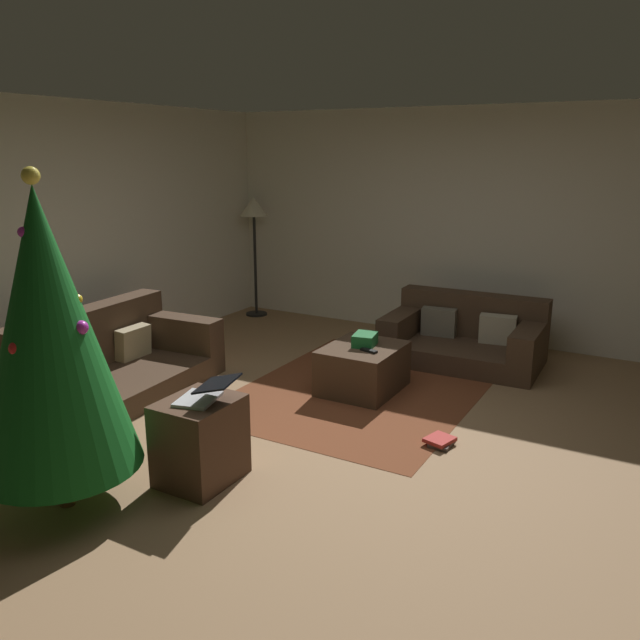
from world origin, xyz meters
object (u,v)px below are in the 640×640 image
couch_right (466,337)px  book_stack (441,441)px  couch_left (111,362)px  tv_remote (369,351)px  gift_box (365,340)px  laptop (205,393)px  christmas_tree (48,332)px  ottoman (363,368)px  side_table (200,440)px  corner_lamp (254,215)px

couch_right → book_stack: 2.10m
couch_left → tv_remote: (1.03, -2.07, 0.15)m
gift_box → book_stack: gift_box is taller
gift_box → laptop: laptop is taller
christmas_tree → couch_right: bearing=-17.9°
gift_box → tv_remote: size_ratio=1.57×
laptop → book_stack: bearing=-42.4°
couch_left → ottoman: size_ratio=2.46×
book_stack → tv_remote: bearing=55.6°
laptop → side_table: bearing=104.1°
couch_right → ottoman: (-1.31, 0.55, -0.04)m
laptop → corner_lamp: size_ratio=0.28×
couch_left → tv_remote: size_ratio=11.69×
gift_box → book_stack: 1.34m
couch_right → couch_left: bearing=42.8°
ottoman → christmas_tree: bearing=164.6°
book_stack → side_table: bearing=136.6°
couch_left → book_stack: bearing=94.2°
tv_remote → christmas_tree: 2.77m
gift_box → christmas_tree: bearing=164.8°
book_stack → gift_box: bearing=52.8°
side_table → laptop: bearing=-75.9°
couch_left → couch_right: size_ratio=1.19×
christmas_tree → corner_lamp: (4.46, 1.71, 0.21)m
couch_right → side_table: bearing=75.6°
ottoman → tv_remote: 0.27m
couch_left → tv_remote: couch_left is taller
tv_remote → side_table: size_ratio=0.28×
ottoman → corner_lamp: bearing=53.7°
ottoman → laptop: 2.04m
christmas_tree → couch_left: bearing=39.0°
couch_right → laptop: 3.40m
tv_remote → gift_box: bearing=50.0°
laptop → corner_lamp: corner_lamp is taller
ottoman → gift_box: bearing=1.2°
couch_left → gift_box: (1.18, -1.96, 0.20)m
couch_left → ottoman: 2.27m
tv_remote → book_stack: 1.15m
ottoman → corner_lamp: size_ratio=0.49×
side_table → couch_right: bearing=-12.9°
couch_right → christmas_tree: christmas_tree is taller
couch_left → laptop: couch_left is taller
christmas_tree → side_table: christmas_tree is taller
christmas_tree → laptop: christmas_tree is taller
laptop → christmas_tree: bearing=139.3°
book_stack → couch_left: bearing=98.1°
tv_remote → corner_lamp: corner_lamp is taller
couch_right → ottoman: size_ratio=2.07×
laptop → book_stack: size_ratio=1.76×
christmas_tree → book_stack: (1.94, -1.74, -1.08)m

